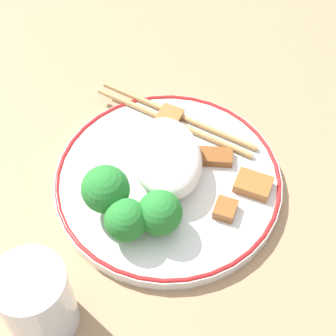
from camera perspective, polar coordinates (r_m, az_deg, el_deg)
The scene contains 12 objects.
ground_plane at distance 0.65m, azimuth -0.00°, elevation -1.80°, with size 3.00×3.00×0.00m, color #9E7A56.
plate at distance 0.64m, azimuth -0.00°, elevation -1.34°, with size 0.26×0.26×0.02m.
rice_mound at distance 0.62m, azimuth 0.26°, elevation 1.13°, with size 0.11×0.08×0.05m.
broccoli_back_left at distance 0.59m, azimuth -6.36°, elevation -2.21°, with size 0.05×0.05×0.06m.
broccoli_back_center at distance 0.58m, azimuth -4.28°, elevation -5.31°, with size 0.05×0.05×0.05m.
broccoli_back_right at distance 0.58m, azimuth -0.85°, elevation -4.59°, with size 0.05×0.05×0.05m.
meat_near_front at distance 0.68m, azimuth 0.03°, elevation 4.96°, with size 0.05×0.04×0.01m.
meat_near_left at distance 0.61m, azimuth 5.84°, elevation -4.18°, with size 0.03×0.03×0.01m.
meat_near_right at distance 0.65m, azimuth 4.83°, elevation 1.15°, with size 0.03×0.04×0.01m.
meat_near_back at distance 0.63m, azimuth 8.67°, elevation -1.67°, with size 0.05×0.05×0.01m.
chopsticks at distance 0.69m, azimuth 0.72°, elevation 5.05°, with size 0.15×0.18×0.01m.
drinking_glass at distance 0.55m, azimuth -13.21°, elevation -12.97°, with size 0.07×0.07×0.09m.
Camera 1 is at (0.36, -0.06, 0.54)m, focal length 60.00 mm.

